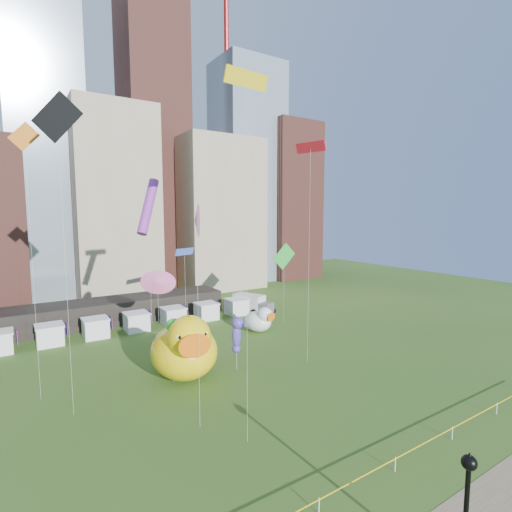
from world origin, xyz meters
TOP-DOWN VIEW (x-y plane):
  - skyline at (2.25, 61.06)m, footprint 101.00×23.00m
  - crane_right at (30.89, 64.00)m, footprint 23.00×1.00m
  - pavilion at (-4.00, 42.00)m, footprint 38.00×6.00m
  - vendor_tents at (1.02, 36.00)m, footprint 33.24×2.80m
  - caution_tape at (0.00, 0.00)m, footprint 50.00×0.06m
  - big_duck at (0.60, 18.69)m, footprint 7.29×8.88m
  - small_duck at (14.15, 26.93)m, footprint 4.11×4.75m
  - seahorse_green at (-0.56, 18.67)m, footprint 1.70×1.91m
  - seahorse_purple at (5.70, 18.08)m, footprint 1.60×1.78m
  - lamppost at (2.35, -6.00)m, footprint 0.61×0.61m
  - box_truck at (18.67, 35.85)m, footprint 4.51×6.72m
  - kite_1 at (0.37, 25.26)m, footprint 2.23×1.73m
  - kite_2 at (-9.03, 17.30)m, footprint 3.13×1.81m
  - kite_3 at (19.48, 28.78)m, footprint 3.75×0.05m
  - kite_4 at (0.25, 7.32)m, footprint 3.18×0.76m
  - kite_5 at (5.88, 31.25)m, footprint 2.84×1.37m
  - kite_6 at (-10.92, 21.40)m, footprint 2.18×0.50m
  - kite_7 at (-0.98, 23.30)m, footprint 3.08×2.79m
  - kite_8 at (12.65, 15.71)m, footprint 1.35×3.23m
  - kite_9 at (-1.65, 10.72)m, footprint 1.30×2.13m

SIDE VIEW (x-z plane):
  - caution_tape at x=0.00m, z-range 0.23..1.13m
  - vendor_tents at x=1.02m, z-range -0.09..2.31m
  - box_truck at x=18.67m, z-range 0.04..2.73m
  - small_duck at x=14.15m, z-range -0.14..3.22m
  - pavilion at x=-4.00m, z-range 0.00..3.20m
  - big_duck at x=0.60m, z-range -0.26..6.16m
  - lamppost at x=2.35m, z-range 0.65..6.50m
  - seahorse_purple at x=5.70m, z-range 1.14..6.42m
  - seahorse_green at x=-0.56m, z-range 1.33..7.25m
  - kite_1 at x=0.37m, z-range 3.39..12.70m
  - kite_3 at x=19.48m, z-range 3.66..14.84m
  - kite_5 at x=5.88m, z-range 4.97..15.87m
  - kite_9 at x=-1.65m, z-range 6.77..22.61m
  - kite_7 at x=-0.98m, z-range 6.53..25.12m
  - kite_6 at x=-10.92m, z-range 9.22..31.33m
  - kite_8 at x=12.65m, z-range 10.38..32.43m
  - skyline at x=2.25m, z-range -12.56..55.44m
  - kite_2 at x=-9.03m, z-range 9.71..33.34m
  - kite_4 at x=0.25m, z-range 11.21..34.96m
  - crane_right at x=30.89m, z-range 8.90..84.90m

